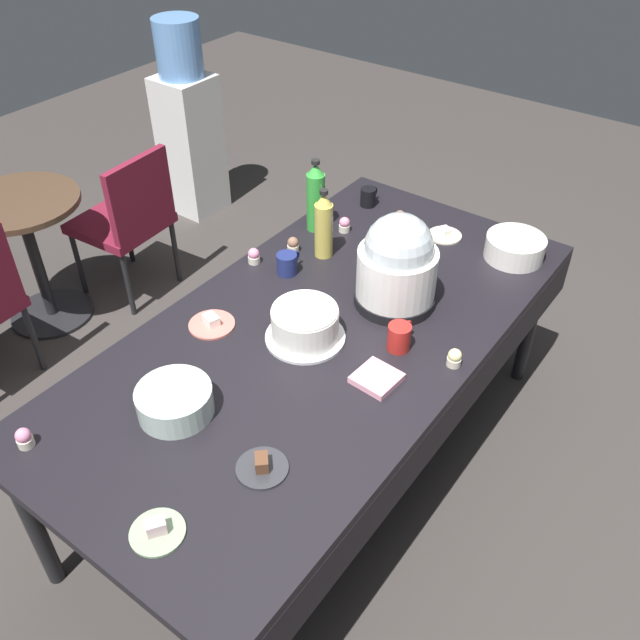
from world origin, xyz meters
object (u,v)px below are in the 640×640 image
at_px(potluck_table, 320,343).
at_px(dessert_plate_cobalt, 398,244).
at_px(cupcake_mint, 400,218).
at_px(cupcake_vanilla, 254,256).
at_px(dessert_plate_sage, 157,531).
at_px(soda_bottle_ginger_ale, 324,226).
at_px(cupcake_berry, 454,358).
at_px(water_cooler, 188,125).
at_px(soda_bottle_lime_soda, 316,198).
at_px(coffee_mug_navy, 287,263).
at_px(maroon_chair_right, 128,216).
at_px(cupcake_cocoa, 24,438).
at_px(cupcake_rose, 344,225).
at_px(dessert_plate_charcoal, 262,466).
at_px(cupcake_lemon, 293,245).
at_px(slow_cooker, 397,265).
at_px(dessert_plate_coral, 212,323).
at_px(round_cafe_table, 29,238).
at_px(glass_salad_bowl, 175,401).
at_px(coffee_mug_black, 368,197).
at_px(dessert_plate_cream, 445,234).
at_px(coffee_mug_red, 400,337).
at_px(ceramic_snack_bowl, 515,248).

height_order(potluck_table, dessert_plate_cobalt, dessert_plate_cobalt).
bearing_deg(cupcake_mint, cupcake_vanilla, 152.41).
height_order(dessert_plate_sage, soda_bottle_ginger_ale, soda_bottle_ginger_ale).
height_order(cupcake_berry, water_cooler, water_cooler).
distance_m(soda_bottle_lime_soda, coffee_mug_navy, 0.38).
xyz_separation_m(coffee_mug_navy, maroon_chair_right, (0.19, 1.25, -0.30)).
distance_m(cupcake_berry, cupcake_cocoa, 1.40).
xyz_separation_m(cupcake_rose, cupcake_vanilla, (-0.43, 0.16, 0.00)).
relative_size(dessert_plate_charcoal, cupcake_lemon, 2.33).
xyz_separation_m(slow_cooker, cupcake_rose, (0.31, 0.45, -0.14)).
xyz_separation_m(dessert_plate_cobalt, cupcake_vanilla, (-0.46, 0.42, 0.02)).
bearing_deg(dessert_plate_coral, round_cafe_table, 83.62).
bearing_deg(dessert_plate_coral, soda_bottle_ginger_ale, -4.90).
bearing_deg(cupcake_berry, glass_salad_bowl, 139.84).
distance_m(cupcake_mint, coffee_mug_black, 0.22).
height_order(soda_bottle_lime_soda, round_cafe_table, soda_bottle_lime_soda).
height_order(slow_cooker, soda_bottle_lime_soda, slow_cooker).
bearing_deg(cupcake_mint, coffee_mug_black, 73.68).
height_order(dessert_plate_cobalt, cupcake_mint, cupcake_mint).
height_order(dessert_plate_cream, coffee_mug_black, coffee_mug_black).
relative_size(cupcake_mint, coffee_mug_red, 0.54).
bearing_deg(cupcake_berry, coffee_mug_black, 48.33).
distance_m(cupcake_vanilla, coffee_mug_navy, 0.16).
xyz_separation_m(dessert_plate_coral, soda_bottle_ginger_ale, (0.63, -0.05, 0.13)).
xyz_separation_m(cupcake_lemon, cupcake_cocoa, (-1.32, -0.01, 0.00)).
relative_size(cupcake_lemon, cupcake_berry, 1.00).
bearing_deg(soda_bottle_ginger_ale, slow_cooker, -104.08).
xyz_separation_m(glass_salad_bowl, coffee_mug_red, (0.69, -0.41, 0.00)).
distance_m(dessert_plate_cobalt, cupcake_mint, 0.19).
bearing_deg(maroon_chair_right, cupcake_cocoa, -139.25).
bearing_deg(coffee_mug_navy, dessert_plate_charcoal, -145.71).
height_order(slow_cooker, dessert_plate_charcoal, slow_cooker).
distance_m(slow_cooker, dessert_plate_cobalt, 0.43).
distance_m(dessert_plate_charcoal, cupcake_rose, 1.36).
bearing_deg(cupcake_berry, coffee_mug_navy, 83.36).
distance_m(coffee_mug_red, maroon_chair_right, 1.91).
distance_m(ceramic_snack_bowl, cupcake_cocoa, 1.99).
xyz_separation_m(slow_cooker, dessert_plate_charcoal, (-0.92, -0.11, -0.16)).
bearing_deg(potluck_table, dessert_plate_cream, -3.87).
height_order(dessert_plate_cobalt, coffee_mug_navy, coffee_mug_navy).
height_order(cupcake_rose, cupcake_vanilla, same).
distance_m(dessert_plate_coral, cupcake_berry, 0.89).
bearing_deg(dessert_plate_coral, maroon_chair_right, 63.44).
bearing_deg(coffee_mug_navy, dessert_plate_cream, -31.47).
relative_size(coffee_mug_navy, coffee_mug_black, 1.11).
bearing_deg(dessert_plate_charcoal, cupcake_berry, -18.11).
xyz_separation_m(dessert_plate_cream, coffee_mug_red, (-0.76, -0.22, 0.04)).
height_order(dessert_plate_coral, coffee_mug_navy, coffee_mug_navy).
bearing_deg(cupcake_mint, water_cooler, 75.49).
bearing_deg(cupcake_vanilla, slow_cooker, -79.25).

